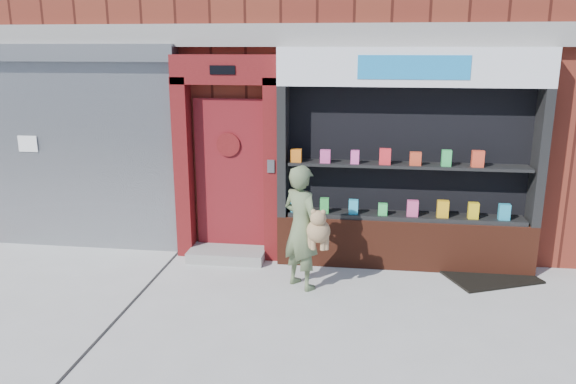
# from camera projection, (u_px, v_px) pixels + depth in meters

# --- Properties ---
(ground) EXTENTS (80.00, 80.00, 0.00)m
(ground) POSITION_uv_depth(u_px,v_px,m) (256.00, 316.00, 6.45)
(ground) COLOR #9E9E99
(ground) RESTS_ON ground
(shutter_bay) EXTENTS (3.10, 0.30, 3.04)m
(shutter_bay) POSITION_uv_depth(u_px,v_px,m) (79.00, 136.00, 8.26)
(shutter_bay) COLOR gray
(shutter_bay) RESTS_ON ground
(red_door_bay) EXTENTS (1.52, 0.58, 2.90)m
(red_door_bay) POSITION_uv_depth(u_px,v_px,m) (228.00, 159.00, 7.96)
(red_door_bay) COLOR #520E0F
(red_door_bay) RESTS_ON ground
(pharmacy_bay) EXTENTS (3.50, 0.41, 3.00)m
(pharmacy_bay) POSITION_uv_depth(u_px,v_px,m) (406.00, 171.00, 7.61)
(pharmacy_bay) COLOR #502013
(pharmacy_bay) RESTS_ON ground
(woman) EXTENTS (0.72, 0.67, 1.60)m
(woman) POSITION_uv_depth(u_px,v_px,m) (303.00, 227.00, 7.04)
(woman) COLOR #576744
(woman) RESTS_ON ground
(doormat) EXTENTS (1.37, 1.19, 0.03)m
(doormat) POSITION_uv_depth(u_px,v_px,m) (489.00, 276.00, 7.54)
(doormat) COLOR black
(doormat) RESTS_ON ground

